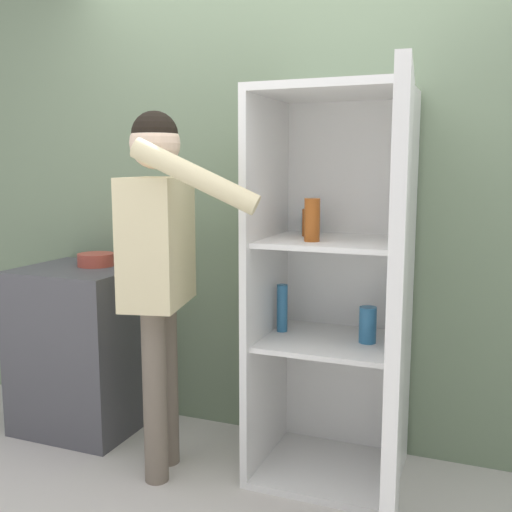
# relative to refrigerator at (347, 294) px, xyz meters

# --- Properties ---
(wall_back) EXTENTS (7.00, 0.06, 2.55)m
(wall_back) POSITION_rel_refrigerator_xyz_m (-0.37, 0.45, 0.37)
(wall_back) COLOR gray
(wall_back) RESTS_ON ground_plane
(refrigerator) EXTENTS (0.79, 1.26, 1.80)m
(refrigerator) POSITION_rel_refrigerator_xyz_m (0.00, 0.00, 0.00)
(refrigerator) COLOR white
(refrigerator) RESTS_ON ground_plane
(person) EXTENTS (0.73, 0.57, 1.70)m
(person) POSITION_rel_refrigerator_xyz_m (-0.83, -0.18, 0.18)
(person) COLOR #726656
(person) RESTS_ON ground_plane
(counter) EXTENTS (0.64, 0.58, 0.91)m
(counter) POSITION_rel_refrigerator_xyz_m (-1.51, 0.11, -0.45)
(counter) COLOR #4C4C51
(counter) RESTS_ON ground_plane
(bowl) EXTENTS (0.20, 0.20, 0.07)m
(bowl) POSITION_rel_refrigerator_xyz_m (-1.47, 0.19, 0.04)
(bowl) COLOR #B24738
(bowl) RESTS_ON counter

